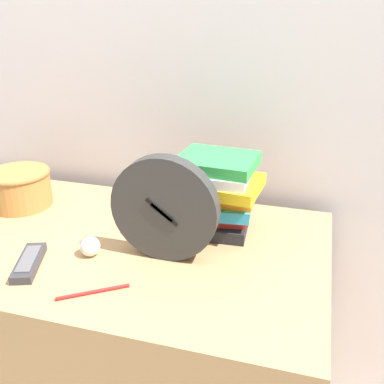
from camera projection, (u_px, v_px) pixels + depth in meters
wall_back at (141, 41)px, 1.37m from camera, size 6.00×0.04×2.40m
desk at (103, 344)px, 1.35m from camera, size 1.24×0.66×0.73m
desk_clock at (164, 209)px, 1.06m from camera, size 0.26×0.04×0.26m
book_stack at (214, 193)px, 1.20m from camera, size 0.26×0.21×0.21m
basket at (19, 187)px, 1.37m from camera, size 0.19×0.19×0.11m
tv_remote at (29, 262)px, 1.07m from camera, size 0.10×0.16×0.02m
crumpled_paper_ball at (90, 246)px, 1.11m from camera, size 0.05×0.05×0.05m
pen at (93, 292)px, 0.97m from camera, size 0.13×0.10×0.01m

